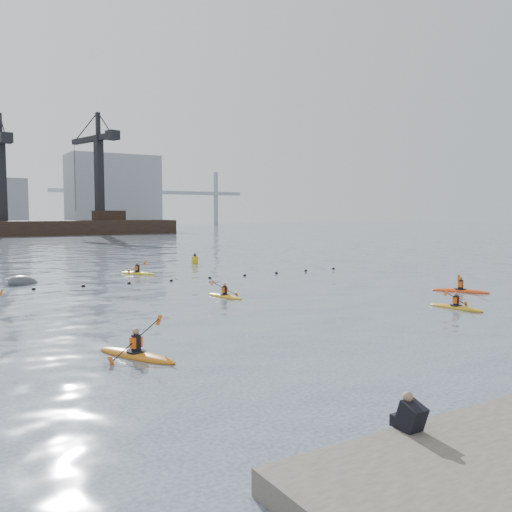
# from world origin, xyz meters

# --- Properties ---
(ground) EXTENTS (400.00, 400.00, 0.00)m
(ground) POSITION_xyz_m (0.00, 0.00, 0.00)
(ground) COLOR #343C4C
(ground) RESTS_ON ground
(float_line) EXTENTS (33.24, 0.73, 0.24)m
(float_line) POSITION_xyz_m (-0.50, 22.53, 0.03)
(float_line) COLOR black
(float_line) RESTS_ON ground
(barge_pier) EXTENTS (72.00, 19.30, 29.50)m
(barge_pier) POSITION_xyz_m (-0.22, 110.00, 1.89)
(barge_pier) COLOR black
(barge_pier) RESTS_ON ground
(kayaker_0) EXTENTS (2.23, 3.41, 1.37)m
(kayaker_0) POSITION_xyz_m (-7.73, 4.14, 0.11)
(kayaker_0) COLOR #C46912
(kayaker_0) RESTS_ON ground
(kayaker_1) EXTENTS (2.05, 3.00, 1.16)m
(kayaker_1) POSITION_xyz_m (9.02, 4.65, 0.09)
(kayaker_1) COLOR #C48E17
(kayaker_1) RESTS_ON ground
(kayaker_3) EXTENTS (1.96, 2.89, 1.15)m
(kayaker_3) POSITION_xyz_m (0.84, 13.97, 0.09)
(kayaker_3) COLOR gold
(kayaker_3) RESTS_ON ground
(kayaker_4) EXTENTS (2.34, 3.18, 1.30)m
(kayaker_4) POSITION_xyz_m (14.00, 8.29, 0.10)
(kayaker_4) COLOR #E84615
(kayaker_4) RESTS_ON ground
(kayaker_5) EXTENTS (2.38, 3.10, 1.11)m
(kayaker_5) POSITION_xyz_m (0.45, 27.86, 0.10)
(kayaker_5) COLOR yellow
(kayaker_5) RESTS_ON ground
(mooring_buoy) EXTENTS (2.81, 2.43, 1.59)m
(mooring_buoy) POSITION_xyz_m (-8.13, 26.14, 0.00)
(mooring_buoy) COLOR #383B3D
(mooring_buoy) RESTS_ON ground
(nav_buoy) EXTENTS (0.63, 0.63, 1.15)m
(nav_buoy) POSITION_xyz_m (8.11, 33.70, 0.35)
(nav_buoy) COLOR gold
(nav_buoy) RESTS_ON ground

